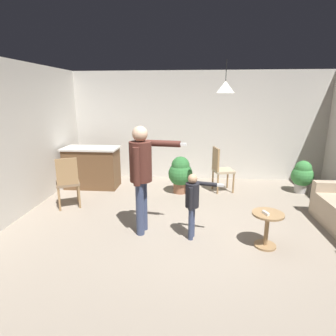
{
  "coord_description": "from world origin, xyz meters",
  "views": [
    {
      "loc": [
        -0.11,
        -3.95,
        2.12
      ],
      "look_at": [
        -0.49,
        0.28,
        1.0
      ],
      "focal_mm": 29.78,
      "sensor_mm": 36.0,
      "label": 1
    }
  ],
  "objects_px": {
    "person_child": "(193,199)",
    "potted_plant_corner": "(180,173)",
    "side_table_by_couch": "(267,226)",
    "dining_chair_near_wall": "(220,168)",
    "person_adult": "(142,169)",
    "spare_remote_on_table": "(266,213)",
    "potted_plant_by_wall": "(302,175)",
    "dining_chair_by_counter": "(68,181)",
    "kitchen_counter": "(92,167)"
  },
  "relations": [
    {
      "from": "person_child",
      "to": "potted_plant_corner",
      "type": "bearing_deg",
      "value": -159.96
    },
    {
      "from": "side_table_by_couch",
      "to": "dining_chair_near_wall",
      "type": "relative_size",
      "value": 0.52
    },
    {
      "from": "person_adult",
      "to": "side_table_by_couch",
      "type": "bearing_deg",
      "value": 88.64
    },
    {
      "from": "potted_plant_corner",
      "to": "spare_remote_on_table",
      "type": "xyz_separation_m",
      "value": [
        1.28,
        -2.24,
        0.09
      ]
    },
    {
      "from": "potted_plant_by_wall",
      "to": "dining_chair_by_counter",
      "type": "bearing_deg",
      "value": -164.75
    },
    {
      "from": "potted_plant_corner",
      "to": "potted_plant_by_wall",
      "type": "height_order",
      "value": "potted_plant_corner"
    },
    {
      "from": "potted_plant_corner",
      "to": "person_child",
      "type": "bearing_deg",
      "value": -82.25
    },
    {
      "from": "person_adult",
      "to": "dining_chair_by_counter",
      "type": "xyz_separation_m",
      "value": [
        -1.59,
        0.86,
        -0.5
      ]
    },
    {
      "from": "potted_plant_by_wall",
      "to": "person_child",
      "type": "bearing_deg",
      "value": -136.47
    },
    {
      "from": "person_child",
      "to": "spare_remote_on_table",
      "type": "height_order",
      "value": "person_child"
    },
    {
      "from": "side_table_by_couch",
      "to": "spare_remote_on_table",
      "type": "bearing_deg",
      "value": -135.4
    },
    {
      "from": "kitchen_counter",
      "to": "person_adult",
      "type": "distance_m",
      "value": 2.71
    },
    {
      "from": "side_table_by_couch",
      "to": "dining_chair_by_counter",
      "type": "relative_size",
      "value": 0.52
    },
    {
      "from": "person_adult",
      "to": "potted_plant_by_wall",
      "type": "height_order",
      "value": "person_adult"
    },
    {
      "from": "kitchen_counter",
      "to": "dining_chair_by_counter",
      "type": "height_order",
      "value": "dining_chair_by_counter"
    },
    {
      "from": "kitchen_counter",
      "to": "side_table_by_couch",
      "type": "distance_m",
      "value": 4.18
    },
    {
      "from": "dining_chair_by_counter",
      "to": "dining_chair_near_wall",
      "type": "relative_size",
      "value": 1.0
    },
    {
      "from": "person_adult",
      "to": "person_child",
      "type": "height_order",
      "value": "person_adult"
    },
    {
      "from": "person_child",
      "to": "potted_plant_by_wall",
      "type": "xyz_separation_m",
      "value": [
        2.41,
        2.29,
        -0.23
      ]
    },
    {
      "from": "person_adult",
      "to": "potted_plant_corner",
      "type": "relative_size",
      "value": 2.05
    },
    {
      "from": "potted_plant_corner",
      "to": "potted_plant_by_wall",
      "type": "distance_m",
      "value": 2.7
    },
    {
      "from": "person_adult",
      "to": "dining_chair_by_counter",
      "type": "distance_m",
      "value": 1.88
    },
    {
      "from": "person_child",
      "to": "potted_plant_corner",
      "type": "relative_size",
      "value": 1.24
    },
    {
      "from": "dining_chair_near_wall",
      "to": "potted_plant_corner",
      "type": "distance_m",
      "value": 0.91
    },
    {
      "from": "potted_plant_corner",
      "to": "potted_plant_by_wall",
      "type": "relative_size",
      "value": 1.13
    },
    {
      "from": "kitchen_counter",
      "to": "person_adult",
      "type": "xyz_separation_m",
      "value": [
        1.58,
        -2.12,
        0.57
      ]
    },
    {
      "from": "spare_remote_on_table",
      "to": "side_table_by_couch",
      "type": "bearing_deg",
      "value": 44.6
    },
    {
      "from": "potted_plant_corner",
      "to": "person_adult",
      "type": "bearing_deg",
      "value": -104.69
    },
    {
      "from": "spare_remote_on_table",
      "to": "kitchen_counter",
      "type": "bearing_deg",
      "value": 143.92
    },
    {
      "from": "potted_plant_corner",
      "to": "spare_remote_on_table",
      "type": "height_order",
      "value": "potted_plant_corner"
    },
    {
      "from": "side_table_by_couch",
      "to": "person_adult",
      "type": "height_order",
      "value": "person_adult"
    },
    {
      "from": "dining_chair_near_wall",
      "to": "potted_plant_by_wall",
      "type": "relative_size",
      "value": 1.38
    },
    {
      "from": "person_child",
      "to": "potted_plant_corner",
      "type": "distance_m",
      "value": 2.07
    },
    {
      "from": "dining_chair_by_counter",
      "to": "person_child",
      "type": "bearing_deg",
      "value": -49.84
    },
    {
      "from": "side_table_by_couch",
      "to": "person_child",
      "type": "bearing_deg",
      "value": 171.66
    },
    {
      "from": "dining_chair_near_wall",
      "to": "spare_remote_on_table",
      "type": "height_order",
      "value": "dining_chair_near_wall"
    },
    {
      "from": "side_table_by_couch",
      "to": "spare_remote_on_table",
      "type": "xyz_separation_m",
      "value": [
        -0.05,
        -0.05,
        0.21
      ]
    },
    {
      "from": "person_child",
      "to": "dining_chair_by_counter",
      "type": "xyz_separation_m",
      "value": [
        -2.37,
        0.99,
        -0.08
      ]
    },
    {
      "from": "potted_plant_by_wall",
      "to": "potted_plant_corner",
      "type": "bearing_deg",
      "value": -174.68
    },
    {
      "from": "person_child",
      "to": "dining_chair_by_counter",
      "type": "relative_size",
      "value": 1.01
    },
    {
      "from": "kitchen_counter",
      "to": "dining_chair_by_counter",
      "type": "xyz_separation_m",
      "value": [
        -0.01,
        -1.27,
        0.07
      ]
    },
    {
      "from": "potted_plant_corner",
      "to": "kitchen_counter",
      "type": "bearing_deg",
      "value": 174.2
    },
    {
      "from": "kitchen_counter",
      "to": "potted_plant_by_wall",
      "type": "distance_m",
      "value": 4.77
    },
    {
      "from": "side_table_by_couch",
      "to": "potted_plant_corner",
      "type": "xyz_separation_m",
      "value": [
        -1.33,
        2.2,
        0.12
      ]
    },
    {
      "from": "kitchen_counter",
      "to": "spare_remote_on_table",
      "type": "distance_m",
      "value": 4.17
    },
    {
      "from": "dining_chair_near_wall",
      "to": "potted_plant_corner",
      "type": "bearing_deg",
      "value": -92.43
    },
    {
      "from": "person_adult",
      "to": "dining_chair_by_counter",
      "type": "relative_size",
      "value": 1.68
    },
    {
      "from": "person_child",
      "to": "side_table_by_couch",
      "type": "bearing_deg",
      "value": 93.94
    },
    {
      "from": "dining_chair_by_counter",
      "to": "dining_chair_near_wall",
      "type": "height_order",
      "value": "same"
    },
    {
      "from": "person_child",
      "to": "spare_remote_on_table",
      "type": "bearing_deg",
      "value": 91.06
    }
  ]
}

